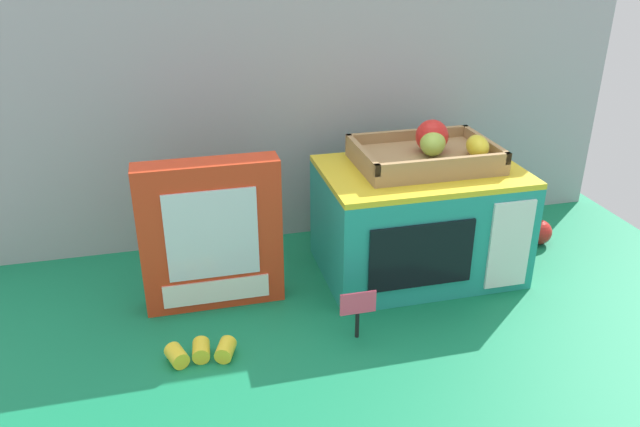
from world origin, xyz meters
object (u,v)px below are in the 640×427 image
object	(u,v)px
food_groups_crate	(429,152)
toy_microwave	(418,221)
loose_toy_apple	(539,232)
loose_toy_banana	(201,352)
price_sign	(356,308)
cookie_set_box	(211,235)

from	to	relation	value
food_groups_crate	toy_microwave	bearing A→B (deg)	-136.64
toy_microwave	food_groups_crate	distance (m)	0.15
loose_toy_apple	loose_toy_banana	bearing A→B (deg)	-162.95
price_sign	toy_microwave	bearing A→B (deg)	46.00
price_sign	loose_toy_apple	bearing A→B (deg)	25.44
toy_microwave	cookie_set_box	xyz separation A→B (m)	(-0.46, -0.03, 0.03)
cookie_set_box	price_sign	distance (m)	0.32
food_groups_crate	loose_toy_apple	distance (m)	0.40
toy_microwave	cookie_set_box	world-z (taller)	cookie_set_box
toy_microwave	loose_toy_banana	bearing A→B (deg)	-156.89
price_sign	loose_toy_apple	xyz separation A→B (m)	(0.56, 0.26, -0.04)
cookie_set_box	loose_toy_banana	xyz separation A→B (m)	(-0.04, -0.19, -0.14)
food_groups_crate	price_sign	xyz separation A→B (m)	(-0.23, -0.24, -0.21)
loose_toy_banana	food_groups_crate	bearing A→B (deg)	24.21
toy_microwave	price_sign	distance (m)	0.31
toy_microwave	price_sign	bearing A→B (deg)	-134.00
cookie_set_box	food_groups_crate	bearing A→B (deg)	5.68
food_groups_crate	cookie_set_box	distance (m)	0.50
food_groups_crate	loose_toy_banana	xyz separation A→B (m)	(-0.53, -0.24, -0.26)
loose_toy_apple	food_groups_crate	bearing A→B (deg)	-175.82
price_sign	loose_toy_banana	bearing A→B (deg)	179.05
toy_microwave	cookie_set_box	bearing A→B (deg)	-176.76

